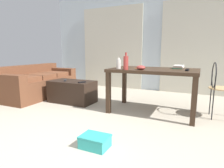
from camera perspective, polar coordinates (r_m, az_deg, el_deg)
name	(u,v)px	position (r m, az deg, el deg)	size (l,w,h in m)	color
ground_plane	(118,114)	(3.21, 1.79, -8.88)	(8.88, 8.88, 0.00)	#B2A893
wall_back	(153,39)	(5.19, 12.08, 13.10)	(5.94, 0.10, 2.69)	silver
curtains	(151,48)	(5.10, 11.77, 10.61)	(4.06, 0.03, 2.23)	beige
couch	(38,83)	(4.68, -21.35, 0.15)	(0.86, 1.76, 0.71)	brown
coffee_table	(72,92)	(3.95, -11.83, -2.22)	(0.91, 0.50, 0.44)	black
craft_table	(153,75)	(3.23, 12.29, 2.80)	(1.41, 0.82, 0.74)	#382619
wire_chair	(219,83)	(3.32, 29.36, 0.14)	(0.40, 0.41, 0.87)	tan
bottle_near	(119,64)	(3.17, 1.98, 6.06)	(0.08, 0.08, 0.18)	beige
bottle_far	(126,63)	(2.98, 4.18, 6.42)	(0.08, 0.08, 0.27)	#99332D
bowl	(141,68)	(3.00, 8.66, 4.90)	(0.14, 0.14, 0.07)	#9E3833
book_stack	(178,67)	(3.38, 19.27, 4.89)	(0.18, 0.27, 0.06)	#2D7F56
tv_remote_on_table	(187,70)	(3.04, 21.67, 3.98)	(0.04, 0.15, 0.03)	black
scissors	(137,68)	(3.25, 7.51, 4.72)	(0.06, 0.12, 0.00)	#9EA0A5
tv_remote_primary	(65,80)	(3.96, -13.84, 1.14)	(0.04, 0.18, 0.02)	#232326
tv_remote_secondary	(82,82)	(3.64, -9.00, 0.55)	(0.05, 0.15, 0.02)	black
shoebox	(95,141)	(2.14, -5.13, -16.79)	(0.31, 0.23, 0.13)	#33B2AD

